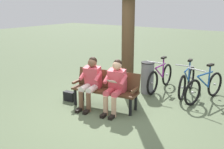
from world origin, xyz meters
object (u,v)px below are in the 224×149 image
(person_reading, at_px, (115,84))
(bicycle_blue, at_px, (204,87))
(person_companion, at_px, (91,80))
(bench, at_px, (106,86))
(bicycle_red, at_px, (160,78))
(litter_bin, at_px, (147,77))
(tree_trunk, at_px, (128,19))
(handbag, at_px, (69,96))
(bicycle_black, at_px, (187,81))

(person_reading, relative_size, bicycle_blue, 0.74)
(person_companion, bearing_deg, person_reading, 179.95)
(bench, bearing_deg, bicycle_blue, -145.72)
(bench, relative_size, bicycle_red, 0.99)
(litter_bin, relative_size, bicycle_blue, 0.53)
(tree_trunk, bearing_deg, handbag, 63.68)
(person_companion, height_order, handbag, person_companion)
(handbag, bearing_deg, bench, -166.12)
(bicycle_red, bearing_deg, person_reading, -6.73)
(person_reading, height_order, tree_trunk, tree_trunk)
(bench, height_order, person_companion, person_companion)
(bench, xyz_separation_m, tree_trunk, (0.22, -1.32, 1.50))
(person_reading, distance_m, bicycle_black, 2.31)
(bench, xyz_separation_m, person_reading, (-0.34, 0.11, 0.16))
(person_reading, distance_m, tree_trunk, 2.04)
(litter_bin, height_order, bicycle_blue, bicycle_blue)
(person_companion, bearing_deg, litter_bin, -120.49)
(bicycle_blue, height_order, bicycle_red, same)
(handbag, bearing_deg, tree_trunk, -116.32)
(bench, xyz_separation_m, bicycle_black, (-1.28, -1.98, -0.15))
(person_companion, bearing_deg, bicycle_black, -135.05)
(person_companion, bearing_deg, tree_trunk, -102.05)
(person_companion, xyz_separation_m, handbag, (0.70, 0.03, -0.54))
(tree_trunk, relative_size, bicycle_blue, 2.45)
(bench, distance_m, handbag, 1.09)
(person_reading, relative_size, bicycle_red, 0.71)
(handbag, bearing_deg, bicycle_red, -125.57)
(person_reading, height_order, bicycle_black, person_reading)
(person_reading, bearing_deg, bicycle_red, -104.86)
(person_reading, height_order, bicycle_red, person_reading)
(bicycle_black, bearing_deg, litter_bin, -66.01)
(handbag, bearing_deg, litter_bin, -128.48)
(person_reading, height_order, person_companion, same)
(bench, relative_size, bicycle_blue, 1.01)
(person_companion, bearing_deg, bicycle_blue, -146.65)
(person_companion, xyz_separation_m, bicycle_black, (-1.57, -2.19, -0.30))
(litter_bin, bearing_deg, bicycle_blue, -168.85)
(bench, xyz_separation_m, handbag, (0.99, 0.25, -0.39))
(bicycle_blue, bearing_deg, handbag, -39.18)
(tree_trunk, xyz_separation_m, bicycle_blue, (-2.04, -0.42, -1.65))
(person_reading, bearing_deg, litter_bin, -99.68)
(person_companion, bearing_deg, bench, -153.14)
(person_reading, relative_size, bicycle_black, 0.72)
(handbag, distance_m, tree_trunk, 2.57)
(bicycle_blue, distance_m, bicycle_black, 0.59)
(bicycle_black, xyz_separation_m, bicycle_red, (0.75, 0.09, 0.00))
(tree_trunk, relative_size, bicycle_black, 2.39)
(litter_bin, xyz_separation_m, bicycle_black, (-0.93, -0.53, -0.08))
(handbag, height_order, bicycle_black, bicycle_black)
(handbag, xyz_separation_m, litter_bin, (-1.34, -1.69, 0.32))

